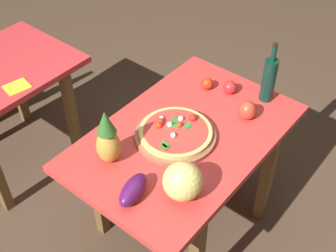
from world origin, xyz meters
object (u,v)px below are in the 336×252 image
display_table (185,148)px  napkin_folded (17,87)px  melon (183,181)px  tomato_beside_pepper (207,83)px  eggplant (133,190)px  pizza (175,131)px  pizza_board (175,135)px  wine_bottle (269,79)px  pineapple_left (108,139)px  bell_pepper (247,110)px  tomato_by_bottle (230,87)px

display_table → napkin_folded: 1.07m
melon → napkin_folded: size_ratio=1.31×
tomato_beside_pepper → napkin_folded: size_ratio=0.51×
melon → eggplant: bearing=131.7°
pizza → tomato_beside_pepper: (0.44, 0.11, -0.00)m
melon → napkin_folded: bearing=89.1°
pizza_board → melon: (-0.28, -0.26, 0.08)m
melon → eggplant: melon is taller
wine_bottle → pineapple_left: wine_bottle is taller
display_table → napkin_folded: napkin_folded is taller
melon → pineapple_left: bearing=97.3°
napkin_folded → display_table: bearing=-73.3°
pizza → pineapple_left: pineapple_left is taller
bell_pepper → eggplant: bearing=172.0°
pizza → pizza_board: bearing=-116.3°
pizza_board → tomato_beside_pepper: tomato_beside_pepper is taller
pineapple_left → bell_pepper: size_ratio=2.86×
display_table → pizza: 0.15m
pizza → tomato_beside_pepper: pizza is taller
pineapple_left → melon: size_ratio=1.70×
display_table → melon: bearing=-144.6°
display_table → tomato_beside_pepper: 0.44m
tomato_by_bottle → wine_bottle: bearing=-66.4°
melon → tomato_beside_pepper: size_ratio=2.58×
wine_bottle → napkin_folded: wine_bottle is taller
wine_bottle → melon: 0.86m
display_table → eggplant: eggplant is taller
pizza → tomato_by_bottle: 0.49m
pizza → bell_pepper: size_ratio=3.49×
bell_pepper → napkin_folded: (-0.63, 1.20, -0.05)m
eggplant → tomato_by_bottle: bearing=5.0°
pizza_board → pizza: size_ratio=1.12×
display_table → pizza: size_ratio=3.27×
pizza_board → display_table: bearing=-28.0°
display_table → tomato_by_bottle: (0.44, 0.01, 0.14)m
tomato_by_bottle → melon: bearing=-162.2°
display_table → bell_pepper: 0.39m
eggplant → tomato_beside_pepper: bearing=13.4°
tomato_by_bottle → tomato_beside_pepper: size_ratio=1.10×
pizza → wine_bottle: wine_bottle is taller
melon → wine_bottle: bearing=3.7°
display_table → tomato_by_bottle: 0.46m
pizza_board → tomato_beside_pepper: bearing=14.5°
bell_pepper → tomato_beside_pepper: 0.33m
wine_bottle → napkin_folded: 1.46m
pizza_board → tomato_by_bottle: 0.49m
melon → bell_pepper: 0.65m
napkin_folded → bell_pepper: bearing=-62.4°
display_table → tomato_by_bottle: size_ratio=15.82×
tomato_by_bottle → eggplant: bearing=-175.0°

